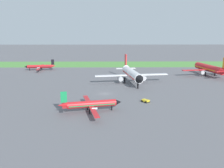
# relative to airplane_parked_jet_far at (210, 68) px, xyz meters

# --- Properties ---
(ground_plane) EXTENTS (600.00, 600.00, 0.00)m
(ground_plane) POSITION_rel_airplane_parked_jet_far_xyz_m (-53.04, -36.08, -3.82)
(ground_plane) COLOR slate
(grass_taxiway_strip) EXTENTS (360.00, 28.00, 0.08)m
(grass_taxiway_strip) POSITION_rel_airplane_parked_jet_far_xyz_m (-53.04, 43.96, -3.78)
(grass_taxiway_strip) COLOR #549342
(grass_taxiway_strip) RESTS_ON ground_plane
(airplane_parked_jet_far) EXTENTS (29.80, 29.38, 10.60)m
(airplane_parked_jet_far) POSITION_rel_airplane_parked_jet_far_xyz_m (0.00, 0.00, 0.00)
(airplane_parked_jet_far) COLOR red
(airplane_parked_jet_far) RESTS_ON ground_plane
(airplane_taxiing_turboprop) EXTENTS (17.83, 20.77, 6.23)m
(airplane_taxiing_turboprop) POSITION_rel_airplane_parked_jet_far_xyz_m (-91.27, 18.59, -1.54)
(airplane_taxiing_turboprop) COLOR red
(airplane_taxiing_turboprop) RESTS_ON ground_plane
(airplane_midfield_jet) EXTENTS (32.59, 32.09, 11.55)m
(airplane_midfield_jet) POSITION_rel_airplane_parked_jet_far_xyz_m (-41.31, -17.15, 0.34)
(airplane_midfield_jet) COLOR white
(airplane_midfield_jet) RESTS_ON ground_plane
(airplane_foreground_turboprop) EXTENTS (18.49, 21.46, 6.52)m
(airplane_foreground_turboprop) POSITION_rel_airplane_parked_jet_far_xyz_m (-56.71, -57.23, -1.43)
(airplane_foreground_turboprop) COLOR red
(airplane_foreground_turboprop) RESTS_ON ground_plane
(baggage_cart_near_gate) EXTENTS (2.88, 2.94, 0.90)m
(baggage_cart_near_gate) POSITION_rel_airplane_parked_jet_far_xyz_m (-39.36, -47.53, -3.25)
(baggage_cart_near_gate) COLOR yellow
(baggage_cart_near_gate) RESTS_ON ground_plane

